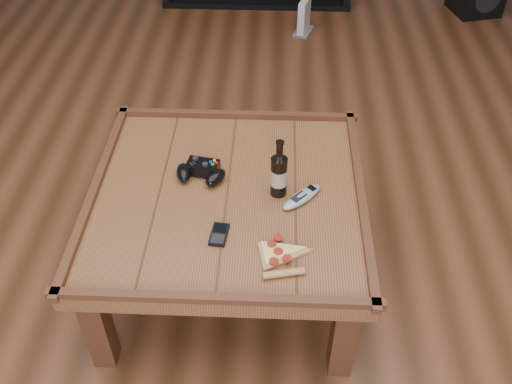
{
  "coord_description": "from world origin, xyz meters",
  "views": [
    {
      "loc": [
        0.17,
        -1.53,
        1.85
      ],
      "look_at": [
        0.11,
        -0.07,
        0.52
      ],
      "focal_mm": 40.0,
      "sensor_mm": 36.0,
      "label": 1
    }
  ],
  "objects_px": {
    "game_controller": "(201,172)",
    "coffee_table": "(228,205)",
    "beer_bottle": "(279,173)",
    "smartphone": "(219,234)",
    "remote_control": "(302,197)",
    "pizza_slice": "(279,256)",
    "game_console": "(304,18)"
  },
  "relations": [
    {
      "from": "game_controller",
      "to": "pizza_slice",
      "type": "xyz_separation_m",
      "value": [
        0.3,
        -0.39,
        -0.02
      ]
    },
    {
      "from": "remote_control",
      "to": "game_console",
      "type": "relative_size",
      "value": 0.73
    },
    {
      "from": "beer_bottle",
      "to": "smartphone",
      "type": "relative_size",
      "value": 2.19
    },
    {
      "from": "game_controller",
      "to": "remote_control",
      "type": "distance_m",
      "value": 0.39
    },
    {
      "from": "beer_bottle",
      "to": "smartphone",
      "type": "height_order",
      "value": "beer_bottle"
    },
    {
      "from": "coffee_table",
      "to": "pizza_slice",
      "type": "relative_size",
      "value": 3.9
    },
    {
      "from": "game_controller",
      "to": "coffee_table",
      "type": "bearing_deg",
      "value": -28.81
    },
    {
      "from": "game_console",
      "to": "smartphone",
      "type": "bearing_deg",
      "value": -81.59
    },
    {
      "from": "game_controller",
      "to": "smartphone",
      "type": "xyz_separation_m",
      "value": [
        0.09,
        -0.3,
        -0.02
      ]
    },
    {
      "from": "beer_bottle",
      "to": "pizza_slice",
      "type": "distance_m",
      "value": 0.32
    },
    {
      "from": "coffee_table",
      "to": "beer_bottle",
      "type": "relative_size",
      "value": 4.39
    },
    {
      "from": "beer_bottle",
      "to": "pizza_slice",
      "type": "height_order",
      "value": "beer_bottle"
    },
    {
      "from": "pizza_slice",
      "to": "game_console",
      "type": "distance_m",
      "value": 2.52
    },
    {
      "from": "smartphone",
      "to": "game_console",
      "type": "bearing_deg",
      "value": 87.76
    },
    {
      "from": "coffee_table",
      "to": "game_console",
      "type": "distance_m",
      "value": 2.23
    },
    {
      "from": "smartphone",
      "to": "game_controller",
      "type": "bearing_deg",
      "value": 113.63
    },
    {
      "from": "beer_bottle",
      "to": "remote_control",
      "type": "relative_size",
      "value": 1.35
    },
    {
      "from": "coffee_table",
      "to": "remote_control",
      "type": "distance_m",
      "value": 0.28
    },
    {
      "from": "beer_bottle",
      "to": "pizza_slice",
      "type": "relative_size",
      "value": 0.89
    },
    {
      "from": "coffee_table",
      "to": "remote_control",
      "type": "xyz_separation_m",
      "value": [
        0.27,
        -0.02,
        0.07
      ]
    },
    {
      "from": "remote_control",
      "to": "game_console",
      "type": "height_order",
      "value": "remote_control"
    },
    {
      "from": "beer_bottle",
      "to": "game_console",
      "type": "relative_size",
      "value": 0.99
    },
    {
      "from": "pizza_slice",
      "to": "game_console",
      "type": "height_order",
      "value": "pizza_slice"
    },
    {
      "from": "game_console",
      "to": "beer_bottle",
      "type": "bearing_deg",
      "value": -77.34
    },
    {
      "from": "smartphone",
      "to": "game_console",
      "type": "relative_size",
      "value": 0.45
    },
    {
      "from": "pizza_slice",
      "to": "game_controller",
      "type": "bearing_deg",
      "value": 115.37
    },
    {
      "from": "smartphone",
      "to": "game_console",
      "type": "height_order",
      "value": "smartphone"
    },
    {
      "from": "game_controller",
      "to": "smartphone",
      "type": "height_order",
      "value": "game_controller"
    },
    {
      "from": "pizza_slice",
      "to": "smartphone",
      "type": "height_order",
      "value": "pizza_slice"
    },
    {
      "from": "coffee_table",
      "to": "beer_bottle",
      "type": "xyz_separation_m",
      "value": [
        0.19,
        0.01,
        0.15
      ]
    },
    {
      "from": "pizza_slice",
      "to": "smartphone",
      "type": "distance_m",
      "value": 0.22
    },
    {
      "from": "remote_control",
      "to": "game_console",
      "type": "distance_m",
      "value": 2.24
    }
  ]
}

